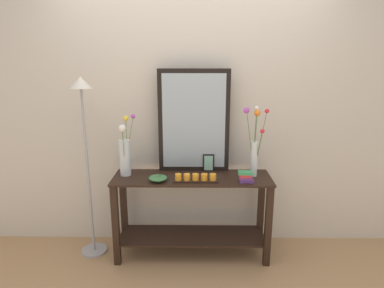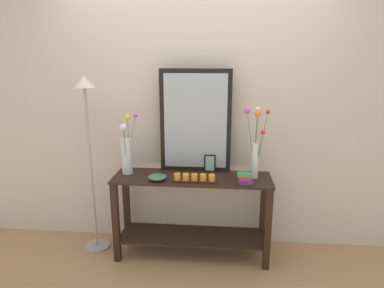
{
  "view_description": "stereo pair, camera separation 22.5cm",
  "coord_description": "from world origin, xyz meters",
  "px_view_note": "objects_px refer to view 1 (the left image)",
  "views": [
    {
      "loc": [
        0.03,
        -2.78,
        1.78
      ],
      "look_at": [
        0.0,
        0.0,
        1.07
      ],
      "focal_mm": 31.0,
      "sensor_mm": 36.0,
      "label": 1
    },
    {
      "loc": [
        0.25,
        -2.76,
        1.78
      ],
      "look_at": [
        0.0,
        0.0,
        1.07
      ],
      "focal_mm": 31.0,
      "sensor_mm": 36.0,
      "label": 2
    }
  ],
  "objects_px": {
    "console_table": "(192,208)",
    "vase_right": "(255,146)",
    "decorative_bowl": "(158,178)",
    "book_stack": "(246,177)",
    "tall_vase_left": "(125,153)",
    "candle_tray": "(196,178)",
    "floor_lamp": "(85,138)",
    "mirror_leaning": "(194,121)",
    "picture_frame_small": "(209,163)"
  },
  "relations": [
    {
      "from": "decorative_bowl",
      "to": "floor_lamp",
      "type": "distance_m",
      "value": 0.73
    },
    {
      "from": "console_table",
      "to": "vase_right",
      "type": "xyz_separation_m",
      "value": [
        0.55,
        0.02,
        0.58
      ]
    },
    {
      "from": "console_table",
      "to": "mirror_leaning",
      "type": "distance_m",
      "value": 0.79
    },
    {
      "from": "candle_tray",
      "to": "picture_frame_small",
      "type": "distance_m",
      "value": 0.3
    },
    {
      "from": "candle_tray",
      "to": "floor_lamp",
      "type": "relative_size",
      "value": 0.24
    },
    {
      "from": "console_table",
      "to": "picture_frame_small",
      "type": "bearing_deg",
      "value": 45.44
    },
    {
      "from": "vase_right",
      "to": "tall_vase_left",
      "type": "bearing_deg",
      "value": 178.97
    },
    {
      "from": "book_stack",
      "to": "floor_lamp",
      "type": "height_order",
      "value": "floor_lamp"
    },
    {
      "from": "decorative_bowl",
      "to": "floor_lamp",
      "type": "height_order",
      "value": "floor_lamp"
    },
    {
      "from": "book_stack",
      "to": "floor_lamp",
      "type": "bearing_deg",
      "value": 173.94
    },
    {
      "from": "tall_vase_left",
      "to": "candle_tray",
      "type": "relative_size",
      "value": 1.38
    },
    {
      "from": "decorative_bowl",
      "to": "book_stack",
      "type": "distance_m",
      "value": 0.75
    },
    {
      "from": "decorative_bowl",
      "to": "vase_right",
      "type": "bearing_deg",
      "value": 8.71
    },
    {
      "from": "tall_vase_left",
      "to": "vase_right",
      "type": "distance_m",
      "value": 1.14
    },
    {
      "from": "console_table",
      "to": "book_stack",
      "type": "relative_size",
      "value": 10.28
    },
    {
      "from": "console_table",
      "to": "decorative_bowl",
      "type": "distance_m",
      "value": 0.45
    },
    {
      "from": "picture_frame_small",
      "to": "console_table",
      "type": "bearing_deg",
      "value": -134.56
    },
    {
      "from": "tall_vase_left",
      "to": "picture_frame_small",
      "type": "relative_size",
      "value": 3.31
    },
    {
      "from": "console_table",
      "to": "tall_vase_left",
      "type": "relative_size",
      "value": 2.59
    },
    {
      "from": "console_table",
      "to": "mirror_leaning",
      "type": "height_order",
      "value": "mirror_leaning"
    },
    {
      "from": "tall_vase_left",
      "to": "floor_lamp",
      "type": "bearing_deg",
      "value": -177.77
    },
    {
      "from": "decorative_bowl",
      "to": "candle_tray",
      "type": "bearing_deg",
      "value": -0.67
    },
    {
      "from": "mirror_leaning",
      "to": "decorative_bowl",
      "type": "bearing_deg",
      "value": -136.93
    },
    {
      "from": "console_table",
      "to": "mirror_leaning",
      "type": "bearing_deg",
      "value": 85.08
    },
    {
      "from": "console_table",
      "to": "floor_lamp",
      "type": "bearing_deg",
      "value": 178.37
    },
    {
      "from": "mirror_leaning",
      "to": "tall_vase_left",
      "type": "bearing_deg",
      "value": -167.34
    },
    {
      "from": "vase_right",
      "to": "decorative_bowl",
      "type": "bearing_deg",
      "value": -171.29
    },
    {
      "from": "decorative_bowl",
      "to": "floor_lamp",
      "type": "xyz_separation_m",
      "value": [
        -0.64,
        0.14,
        0.32
      ]
    },
    {
      "from": "floor_lamp",
      "to": "vase_right",
      "type": "bearing_deg",
      "value": -0.28
    },
    {
      "from": "candle_tray",
      "to": "book_stack",
      "type": "xyz_separation_m",
      "value": [
        0.43,
        -0.01,
        0.02
      ]
    },
    {
      "from": "console_table",
      "to": "decorative_bowl",
      "type": "xyz_separation_m",
      "value": [
        -0.29,
        -0.11,
        0.33
      ]
    },
    {
      "from": "tall_vase_left",
      "to": "book_stack",
      "type": "bearing_deg",
      "value": -8.7
    },
    {
      "from": "console_table",
      "to": "vase_right",
      "type": "distance_m",
      "value": 0.8
    },
    {
      "from": "picture_frame_small",
      "to": "decorative_bowl",
      "type": "distance_m",
      "value": 0.52
    },
    {
      "from": "mirror_leaning",
      "to": "decorative_bowl",
      "type": "height_order",
      "value": "mirror_leaning"
    },
    {
      "from": "mirror_leaning",
      "to": "tall_vase_left",
      "type": "distance_m",
      "value": 0.68
    },
    {
      "from": "tall_vase_left",
      "to": "console_table",
      "type": "bearing_deg",
      "value": -3.83
    },
    {
      "from": "book_stack",
      "to": "decorative_bowl",
      "type": "bearing_deg",
      "value": 179.05
    },
    {
      "from": "picture_frame_small",
      "to": "floor_lamp",
      "type": "xyz_separation_m",
      "value": [
        -1.09,
        -0.13,
        0.26
      ]
    },
    {
      "from": "mirror_leaning",
      "to": "vase_right",
      "type": "distance_m",
      "value": 0.59
    },
    {
      "from": "tall_vase_left",
      "to": "decorative_bowl",
      "type": "relative_size",
      "value": 3.4
    },
    {
      "from": "vase_right",
      "to": "decorative_bowl",
      "type": "height_order",
      "value": "vase_right"
    },
    {
      "from": "console_table",
      "to": "book_stack",
      "type": "bearing_deg",
      "value": -14.83
    },
    {
      "from": "mirror_leaning",
      "to": "decorative_bowl",
      "type": "xyz_separation_m",
      "value": [
        -0.31,
        -0.29,
        -0.44
      ]
    },
    {
      "from": "mirror_leaning",
      "to": "picture_frame_small",
      "type": "bearing_deg",
      "value": -9.44
    },
    {
      "from": "tall_vase_left",
      "to": "picture_frame_small",
      "type": "xyz_separation_m",
      "value": [
        0.75,
        0.11,
        -0.12
      ]
    },
    {
      "from": "vase_right",
      "to": "floor_lamp",
      "type": "xyz_separation_m",
      "value": [
        -1.48,
        0.01,
        0.07
      ]
    },
    {
      "from": "mirror_leaning",
      "to": "floor_lamp",
      "type": "relative_size",
      "value": 0.57
    },
    {
      "from": "console_table",
      "to": "vase_right",
      "type": "bearing_deg",
      "value": 2.04
    },
    {
      "from": "decorative_bowl",
      "to": "floor_lamp",
      "type": "bearing_deg",
      "value": 168.13
    }
  ]
}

